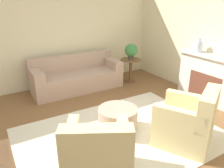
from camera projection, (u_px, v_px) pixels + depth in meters
name	position (u px, v px, depth m)	size (l,w,h in m)	color
ground_plane	(121.00, 135.00, 3.80)	(16.00, 16.00, 0.00)	brown
wall_back	(59.00, 33.00, 5.71)	(9.90, 0.12, 2.80)	beige
rug	(121.00, 135.00, 3.80)	(3.38, 2.43, 0.01)	beige
couch	(77.00, 77.00, 5.69)	(2.28, 0.85, 0.88)	tan
armchair_left	(98.00, 158.00, 2.71)	(1.10, 1.11, 0.96)	beige
armchair_right	(188.00, 123.00, 3.48)	(1.10, 1.11, 0.96)	beige
ottoman_table	(118.00, 116.00, 3.88)	(0.70, 0.70, 0.41)	tan
side_table	(131.00, 66.00, 6.18)	(0.57, 0.57, 0.66)	brown
fireplace	(210.00, 77.00, 4.94)	(0.44, 1.59, 1.08)	silver
vase_mantel_near	(199.00, 46.00, 5.03)	(0.18, 0.18, 0.32)	silver
potted_plant_on_side_table	(131.00, 51.00, 6.02)	(0.36, 0.36, 0.43)	#4C4742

